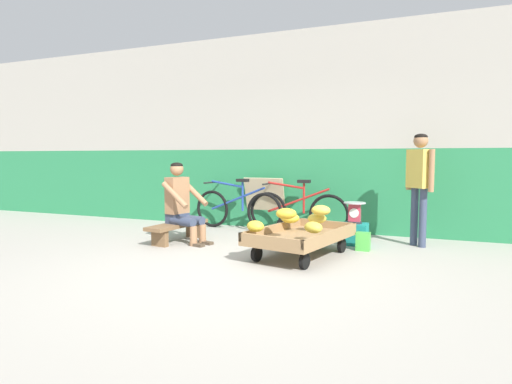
# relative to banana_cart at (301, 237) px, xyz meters

# --- Properties ---
(ground_plane) EXTENTS (80.00, 80.00, 0.00)m
(ground_plane) POSITION_rel_banana_cart_xyz_m (-0.54, -1.08, -0.24)
(ground_plane) COLOR #A39E93
(back_wall) EXTENTS (16.00, 0.30, 3.28)m
(back_wall) POSITION_rel_banana_cart_xyz_m (-0.54, 2.01, 1.40)
(back_wall) COLOR #287F4C
(back_wall) RESTS_ON ground
(banana_cart) EXTENTS (1.12, 1.58, 0.36)m
(banana_cart) POSITION_rel_banana_cart_xyz_m (0.00, 0.00, 0.00)
(banana_cart) COLOR #99754C
(banana_cart) RESTS_ON ground
(banana_pile) EXTENTS (0.94, 1.13, 0.27)m
(banana_pile) POSITION_rel_banana_cart_xyz_m (-0.04, -0.03, 0.23)
(banana_pile) COLOR yellow
(banana_pile) RESTS_ON banana_cart
(low_bench) EXTENTS (0.42, 1.13, 0.27)m
(low_bench) POSITION_rel_banana_cart_xyz_m (-1.92, 0.25, -0.04)
(low_bench) COLOR brown
(low_bench) RESTS_ON ground
(vendor_seated) EXTENTS (0.73, 0.57, 1.14)m
(vendor_seated) POSITION_rel_banana_cart_xyz_m (-1.83, 0.23, 0.33)
(vendor_seated) COLOR #9E704C
(vendor_seated) RESTS_ON ground
(plastic_crate) EXTENTS (0.36, 0.28, 0.30)m
(plastic_crate) POSITION_rel_banana_cart_xyz_m (0.48, 0.98, -0.09)
(plastic_crate) COLOR #19847F
(plastic_crate) RESTS_ON ground
(weighing_scale) EXTENTS (0.30, 0.30, 0.29)m
(weighing_scale) POSITION_rel_banana_cart_xyz_m (0.48, 0.98, 0.21)
(weighing_scale) COLOR #28282D
(weighing_scale) RESTS_ON plastic_crate
(bicycle_near_left) EXTENTS (1.66, 0.48, 0.86)m
(bicycle_near_left) POSITION_rel_banana_cart_xyz_m (-1.56, 1.53, 0.11)
(bicycle_near_left) COLOR black
(bicycle_near_left) RESTS_ON ground
(bicycle_far_left) EXTENTS (1.66, 0.48, 0.86)m
(bicycle_far_left) POSITION_rel_banana_cart_xyz_m (-0.53, 1.60, 0.11)
(bicycle_far_left) COLOR black
(bicycle_far_left) RESTS_ON ground
(sign_board) EXTENTS (0.70, 0.28, 0.87)m
(sign_board) POSITION_rel_banana_cart_xyz_m (-1.17, 1.84, 0.19)
(sign_board) COLOR #C6B289
(sign_board) RESTS_ON ground
(customer_adult) EXTENTS (0.37, 0.37, 1.53)m
(customer_adult) POSITION_rel_banana_cart_xyz_m (1.30, 1.21, 0.71)
(customer_adult) COLOR #38425B
(customer_adult) RESTS_ON ground
(shopping_bag) EXTENTS (0.18, 0.12, 0.24)m
(shopping_bag) POSITION_rel_banana_cart_xyz_m (0.65, 0.64, -0.12)
(shopping_bag) COLOR green
(shopping_bag) RESTS_ON ground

